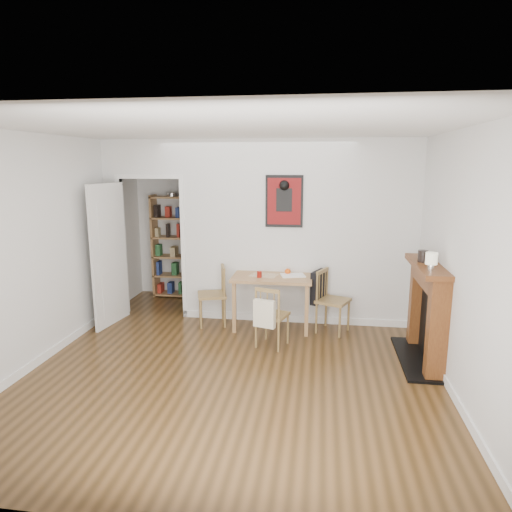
% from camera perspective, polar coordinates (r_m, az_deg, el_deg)
% --- Properties ---
extents(ground, '(5.20, 5.20, 0.00)m').
position_cam_1_polar(ground, '(5.55, -2.08, -12.60)').
color(ground, brown).
rests_on(ground, ground).
extents(room_shell, '(5.20, 5.20, 5.20)m').
position_cam_1_polar(room_shell, '(6.45, 0.83, 2.88)').
color(room_shell, silver).
rests_on(room_shell, ground).
extents(dining_table, '(1.09, 0.70, 0.75)m').
position_cam_1_polar(dining_table, '(6.32, 2.08, -3.25)').
color(dining_table, '#9F7B4A').
rests_on(dining_table, ground).
extents(chair_left, '(0.53, 0.53, 0.86)m').
position_cam_1_polar(chair_left, '(6.52, -5.54, -4.93)').
color(chair_left, olive).
rests_on(chair_left, ground).
extents(chair_right, '(0.60, 0.57, 0.86)m').
position_cam_1_polar(chair_right, '(6.29, 9.45, -5.47)').
color(chair_right, olive).
rests_on(chair_right, ground).
extents(chair_front, '(0.49, 0.53, 0.79)m').
position_cam_1_polar(chair_front, '(5.74, 1.98, -7.45)').
color(chair_front, olive).
rests_on(chair_front, ground).
extents(bookshelf, '(0.74, 0.29, 1.75)m').
position_cam_1_polar(bookshelf, '(7.91, -10.17, 1.10)').
color(bookshelf, '#9F7B4A').
rests_on(bookshelf, ground).
extents(fireplace, '(0.45, 1.25, 1.16)m').
position_cam_1_polar(fireplace, '(5.62, 20.70, -6.32)').
color(fireplace, brown).
rests_on(fireplace, ground).
extents(red_glass, '(0.07, 0.07, 0.09)m').
position_cam_1_polar(red_glass, '(6.19, 0.43, -2.30)').
color(red_glass, maroon).
rests_on(red_glass, dining_table).
extents(orange_fruit, '(0.08, 0.08, 0.08)m').
position_cam_1_polar(orange_fruit, '(6.37, 3.99, -1.94)').
color(orange_fruit, '#DF4E0B').
rests_on(orange_fruit, dining_table).
extents(placemat, '(0.42, 0.35, 0.00)m').
position_cam_1_polar(placemat, '(6.32, 1.00, -2.41)').
color(placemat, beige).
rests_on(placemat, dining_table).
extents(notebook, '(0.37, 0.31, 0.02)m').
position_cam_1_polar(notebook, '(6.30, 4.62, -2.41)').
color(notebook, white).
rests_on(notebook, dining_table).
extents(mantel_lamp, '(0.12, 0.12, 0.19)m').
position_cam_1_polar(mantel_lamp, '(5.09, 21.08, -0.42)').
color(mantel_lamp, silver).
rests_on(mantel_lamp, fireplace).
extents(ceramic_jar_a, '(0.11, 0.11, 0.13)m').
position_cam_1_polar(ceramic_jar_a, '(5.53, 20.14, -0.03)').
color(ceramic_jar_a, black).
rests_on(ceramic_jar_a, fireplace).
extents(ceramic_jar_b, '(0.08, 0.08, 0.10)m').
position_cam_1_polar(ceramic_jar_b, '(5.74, 20.23, 0.18)').
color(ceramic_jar_b, black).
rests_on(ceramic_jar_b, fireplace).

